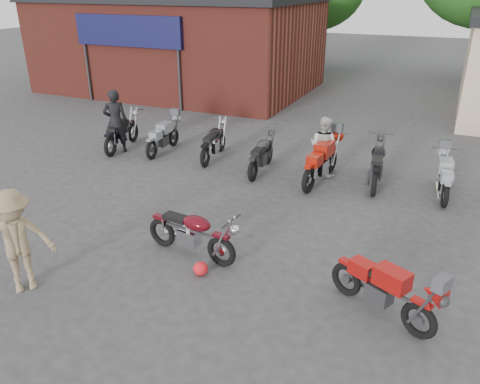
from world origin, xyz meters
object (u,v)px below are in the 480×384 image
at_px(helmet, 201,268).
at_px(row_bike_6, 444,175).
at_px(row_bike_0, 122,130).
at_px(person_light, 323,146).
at_px(row_bike_1, 163,135).
at_px(row_bike_2, 214,140).
at_px(row_bike_4, 322,159).
at_px(row_bike_3, 262,153).
at_px(person_dark, 116,121).
at_px(sportbike, 384,287).
at_px(row_bike_5, 377,161).
at_px(person_tan, 16,242).
at_px(vintage_motorcycle, 192,230).

xyz_separation_m(helmet, row_bike_6, (3.68, 5.41, 0.41)).
xyz_separation_m(row_bike_0, row_bike_6, (9.24, 0.30, -0.06)).
bearing_deg(helmet, person_light, 83.17).
xyz_separation_m(row_bike_1, row_bike_2, (1.66, 0.11, 0.03)).
xyz_separation_m(row_bike_0, row_bike_4, (6.33, -0.08, 0.03)).
xyz_separation_m(row_bike_3, row_bike_4, (1.67, -0.03, 0.07)).
bearing_deg(person_dark, row_bike_1, 163.56).
distance_m(sportbike, row_bike_2, 7.73).
height_order(helmet, row_bike_3, row_bike_3).
relative_size(person_light, row_bike_5, 0.76).
distance_m(row_bike_3, row_bike_5, 3.02).
relative_size(person_dark, row_bike_0, 0.94).
distance_m(person_light, row_bike_6, 3.03).
bearing_deg(row_bike_6, row_bike_0, 84.73).
bearing_deg(helmet, row_bike_6, 55.77).
distance_m(row_bike_0, row_bike_6, 9.25).
bearing_deg(row_bike_3, helmet, -174.27).
distance_m(helmet, row_bike_2, 6.05).
height_order(person_light, row_bike_6, person_light).
bearing_deg(person_tan, sportbike, -35.44).
height_order(person_dark, row_bike_5, person_dark).
bearing_deg(person_dark, row_bike_6, 144.15).
bearing_deg(row_bike_1, helmet, -145.22).
relative_size(vintage_motorcycle, row_bike_0, 0.94).
xyz_separation_m(person_tan, row_bike_5, (4.58, 7.07, -0.30)).
xyz_separation_m(helmet, row_bike_5, (2.09, 5.48, 0.49)).
height_order(person_dark, row_bike_4, person_dark).
distance_m(row_bike_0, row_bike_4, 6.33).
height_order(sportbike, row_bike_0, row_bike_0).
bearing_deg(vintage_motorcycle, person_dark, 146.39).
height_order(sportbike, row_bike_2, row_bike_2).
bearing_deg(row_bike_6, row_bike_1, 83.28).
xyz_separation_m(person_dark, row_bike_5, (7.60, 0.69, -0.34)).
bearing_deg(person_light, row_bike_0, 18.31).
xyz_separation_m(vintage_motorcycle, row_bike_3, (-0.47, 4.58, -0.00)).
bearing_deg(row_bike_2, person_tan, 172.36).
height_order(person_dark, row_bike_2, person_dark).
distance_m(vintage_motorcycle, row_bike_0, 6.91).
bearing_deg(row_bike_2, row_bike_4, -105.63).
height_order(vintage_motorcycle, row_bike_5, row_bike_5).
distance_m(vintage_motorcycle, person_tan, 2.94).
bearing_deg(person_light, row_bike_1, 16.56).
distance_m(vintage_motorcycle, row_bike_2, 5.42).
relative_size(helmet, person_light, 0.17).
bearing_deg(person_light, vintage_motorcycle, 92.13).
xyz_separation_m(row_bike_4, row_bike_6, (2.91, 0.38, -0.09)).
xyz_separation_m(person_light, row_bike_4, (0.11, -0.51, -0.18)).
height_order(row_bike_1, row_bike_6, row_bike_1).
relative_size(helmet, row_bike_0, 0.13).
distance_m(row_bike_0, row_bike_5, 7.66).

